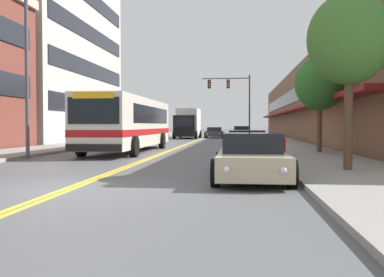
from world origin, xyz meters
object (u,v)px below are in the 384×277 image
car_beige_parked_right_foreground (252,158)px  car_slate_blue_parked_right_far (247,145)px  car_dark_grey_moving_lead (214,133)px  street_lamp_left_near (35,52)px  street_tree_right_mid (320,83)px  box_truck (188,123)px  street_tree_right_near (349,40)px  fire_hydrant (283,146)px  city_bus (130,122)px  car_navy_parked_right_mid (242,133)px  traffic_signal_mast (234,94)px  car_champagne_parked_left_near (156,134)px  car_red_parked_left_far (142,136)px

car_beige_parked_right_foreground → car_slate_blue_parked_right_far: 7.60m
car_dark_grey_moving_lead → street_lamp_left_near: size_ratio=0.53×
car_slate_blue_parked_right_far → street_tree_right_mid: (3.72, 2.92, 3.02)m
box_truck → street_lamp_left_near: (-3.20, -30.51, 3.01)m
street_lamp_left_near → street_tree_right_mid: bearing=17.9°
street_tree_right_near → fire_hydrant: size_ratio=6.28×
city_bus → fire_hydrant: (8.11, -4.71, -1.12)m
car_beige_parked_right_foreground → car_dark_grey_moving_lead: bearing=94.6°
car_navy_parked_right_mid → street_tree_right_near: size_ratio=0.85×
car_beige_parked_right_foreground → car_dark_grey_moving_lead: size_ratio=1.03×
traffic_signal_mast → street_lamp_left_near: street_lamp_left_near is taller
car_beige_parked_right_foreground → car_navy_parked_right_mid: (0.05, 35.72, 0.05)m
car_champagne_parked_left_near → car_red_parked_left_far: bearing=-89.8°
car_navy_parked_right_mid → car_champagne_parked_left_near: bearing=-153.2°
street_tree_right_mid → street_tree_right_near: bearing=-95.0°
city_bus → car_champagne_parked_left_near: size_ratio=2.87×
car_navy_parked_right_mid → fire_hydrant: size_ratio=5.35×
car_champagne_parked_left_near → car_beige_parked_right_foreground: car_champagne_parked_left_near is taller
car_navy_parked_right_mid → car_red_parked_left_far: bearing=-128.1°
car_navy_parked_right_mid → street_tree_right_near: 34.24m
box_truck → street_tree_right_mid: street_tree_right_mid is taller
street_tree_right_mid → car_dark_grey_moving_lead: bearing=103.8°
box_truck → street_tree_right_mid: 28.15m
car_navy_parked_right_mid → traffic_signal_mast: 4.54m
fire_hydrant → street_tree_right_near: bearing=-76.3°
car_slate_blue_parked_right_far → fire_hydrant: (1.58, -0.17, -0.03)m
car_slate_blue_parked_right_far → traffic_signal_mast: size_ratio=0.62×
box_truck → fire_hydrant: bearing=-75.4°
fire_hydrant → street_lamp_left_near: bearing=-174.2°
car_navy_parked_right_mid → fire_hydrant: 28.33m
traffic_signal_mast → car_dark_grey_moving_lead: bearing=118.6°
traffic_signal_mast → car_champagne_parked_left_near: bearing=-160.1°
street_lamp_left_near → street_tree_right_mid: street_lamp_left_near is taller
traffic_signal_mast → street_lamp_left_near: bearing=-106.9°
car_red_parked_left_far → car_navy_parked_right_mid: 14.09m
car_red_parked_left_far → traffic_signal_mast: 13.04m
car_dark_grey_moving_lead → fire_hydrant: size_ratio=4.83×
city_bus → car_dark_grey_moving_lead: city_bus is taller
street_tree_right_near → box_truck: bearing=104.4°
car_red_parked_left_far → street_lamp_left_near: street_lamp_left_near is taller
car_beige_parked_right_foreground → traffic_signal_mast: size_ratio=0.63×
city_bus → street_tree_right_near: 14.25m
city_bus → traffic_signal_mast: (5.69, 22.02, 3.14)m
street_lamp_left_near → street_tree_right_mid: (12.99, 4.19, -1.08)m
car_red_parked_left_far → car_dark_grey_moving_lead: bearing=68.0°
car_champagne_parked_left_near → box_truck: size_ratio=0.59×
car_beige_parked_right_foreground → street_lamp_left_near: 11.94m
city_bus → car_navy_parked_right_mid: city_bus is taller
street_tree_right_mid → car_red_parked_left_far: bearing=131.3°
car_champagne_parked_left_near → car_beige_parked_right_foreground: size_ratio=0.99×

